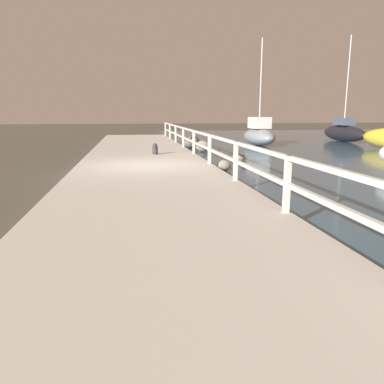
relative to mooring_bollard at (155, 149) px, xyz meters
name	(u,v)px	position (x,y,z in m)	size (l,w,h in m)	color
ground_plane	(145,174)	(-0.55, -3.34, -0.52)	(120.00, 120.00, 0.00)	#4C473D
dock_walkway	(145,170)	(-0.55, -3.34, -0.37)	(4.57, 36.00, 0.29)	beige
railing	(210,144)	(1.63, -3.34, 0.46)	(0.10, 32.50, 1.01)	silver
boulder_water_edge	(239,158)	(3.37, -1.00, -0.31)	(0.54, 0.49, 0.41)	gray
boulder_far_strip	(224,165)	(2.23, -3.04, -0.33)	(0.50, 0.45, 0.38)	gray
boulder_mid_strip	(190,143)	(2.37, 5.57, -0.23)	(0.75, 0.68, 0.56)	#666056
boulder_upstream	(193,141)	(2.87, 7.57, -0.22)	(0.78, 0.70, 0.59)	#666056
boulder_downstream	(203,146)	(2.73, 3.43, -0.22)	(0.80, 0.72, 0.60)	gray
mooring_bollard	(155,149)	(0.00, 0.00, 0.00)	(0.23, 0.23, 0.46)	#333338
sailboat_black	(343,132)	(13.99, 8.99, 0.15)	(1.52, 5.53, 7.17)	black
sailboat_gray	(259,134)	(6.95, 6.83, 0.16)	(1.57, 3.97, 6.37)	gray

